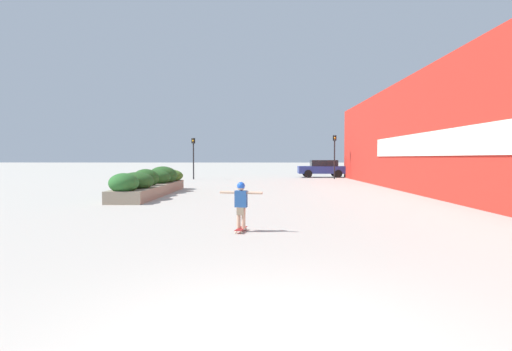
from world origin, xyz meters
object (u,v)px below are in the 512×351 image
object	(u,v)px
skateboarder	(241,200)
traffic_light_left	(193,151)
car_leftmost	(428,168)
car_center_left	(322,168)
traffic_light_right	(335,149)
skateboard	(241,229)

from	to	relation	value
skateboarder	traffic_light_left	xyz separation A→B (m)	(-5.27, 23.85, 1.59)
car_leftmost	car_center_left	xyz separation A→B (m)	(-10.72, -2.37, 0.07)
skateboarder	traffic_light_left	world-z (taller)	traffic_light_left
traffic_light_left	skateboarder	bearing A→B (deg)	-77.54
car_leftmost	traffic_light_right	size ratio (longest dim) A/B	1.15
car_leftmost	skateboard	bearing A→B (deg)	150.50
skateboarder	traffic_light_right	distance (m)	25.35
skateboard	skateboarder	bearing A→B (deg)	0.00
car_leftmost	traffic_light_right	world-z (taller)	traffic_light_right
car_center_left	traffic_light_right	distance (m)	3.47
car_leftmost	skateboarder	bearing A→B (deg)	150.50
car_center_left	traffic_light_right	bearing A→B (deg)	-169.11
skateboarder	car_leftmost	world-z (taller)	car_leftmost
skateboard	traffic_light_right	distance (m)	25.41
car_center_left	skateboard	bearing A→B (deg)	167.42
traffic_light_right	skateboard	bearing A→B (deg)	-105.32
skateboarder	car_leftmost	bearing A→B (deg)	72.73
skateboard	car_center_left	bearing A→B (deg)	89.65
car_center_left	traffic_light_left	size ratio (longest dim) A/B	1.26
car_center_left	traffic_light_right	xyz separation A→B (m)	(0.57, -2.98, 1.67)
skateboarder	traffic_light_right	world-z (taller)	traffic_light_right
traffic_light_right	car_center_left	bearing A→B (deg)	100.89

